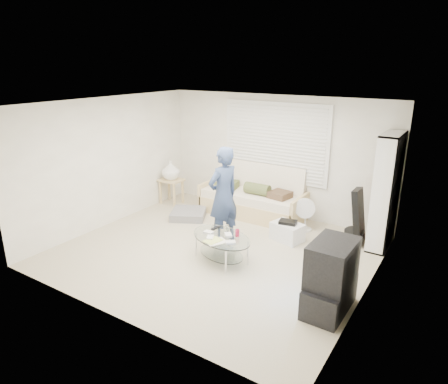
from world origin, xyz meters
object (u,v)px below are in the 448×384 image
Objects in this scene: bookshelf at (386,192)px; coffee_table at (221,241)px; futon_sofa at (253,199)px; tv_unit at (331,278)px.

bookshelf is 1.53× the size of coffee_table.
tv_unit is at bearing -44.95° from futon_sofa.
coffee_table is at bearing -135.86° from bookshelf.
bookshelf is at bearing 44.14° from coffee_table.
tv_unit is (2.50, -2.49, 0.12)m from futon_sofa.
bookshelf is 2.07× the size of tv_unit.
futon_sofa is 2.18m from coffee_table.
tv_unit is 1.97m from coffee_table.
futon_sofa is 3.53m from tv_unit.
bookshelf reaches higher than tv_unit.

